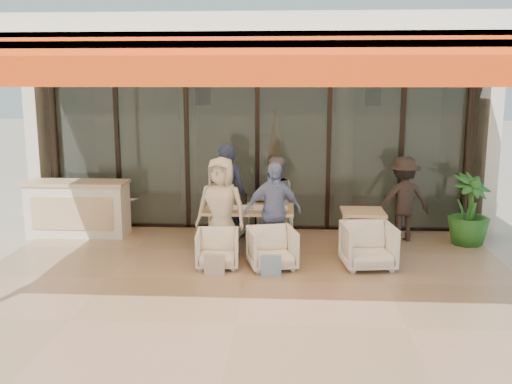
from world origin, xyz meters
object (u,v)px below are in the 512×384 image
at_px(diner_grey, 275,200).
at_px(diner_cream, 221,208).
at_px(side_chair, 368,244).
at_px(chair_near_left, 218,247).
at_px(dining_table, 249,211).
at_px(chair_near_right, 272,246).
at_px(host_counter, 78,208).
at_px(diner_periwinkle, 273,211).
at_px(side_table, 363,217).
at_px(potted_palm, 469,210).
at_px(standing_woman, 403,200).
at_px(chair_far_left, 230,219).
at_px(chair_far_right, 275,220).
at_px(diner_navy, 227,194).

relative_size(diner_grey, diner_cream, 0.94).
height_order(diner_cream, side_chair, diner_cream).
bearing_deg(chair_near_left, diner_grey, 54.75).
bearing_deg(dining_table, chair_near_right, -66.00).
height_order(host_counter, side_chair, host_counter).
bearing_deg(chair_near_right, diner_grey, 75.41).
xyz_separation_m(host_counter, chair_near_right, (3.65, -1.67, -0.18)).
relative_size(chair_near_left, diner_cream, 0.40).
bearing_deg(chair_near_left, diner_periwinkle, 26.48).
bearing_deg(side_table, potted_palm, 17.94).
height_order(chair_near_left, standing_woman, standing_woman).
bearing_deg(chair_near_right, diner_periwinkle, 75.41).
bearing_deg(chair_far_left, side_table, 170.17).
relative_size(chair_near_right, diner_cream, 0.43).
bearing_deg(diner_grey, chair_near_left, 52.22).
xyz_separation_m(chair_far_right, diner_periwinkle, (0.00, -1.40, 0.49)).
height_order(dining_table, chair_near_right, dining_table).
height_order(diner_grey, side_table, diner_grey).
bearing_deg(chair_far_right, chair_near_right, 98.32).
bearing_deg(potted_palm, diner_navy, -179.00).
distance_m(dining_table, standing_woman, 2.80).
bearing_deg(standing_woman, host_counter, -11.27).
distance_m(chair_far_left, side_chair, 2.93).
xyz_separation_m(chair_far_right, side_table, (1.47, -1.05, 0.33)).
xyz_separation_m(diner_navy, potted_palm, (4.23, 0.07, -0.26)).
xyz_separation_m(chair_near_right, side_table, (1.47, 0.85, 0.28)).
bearing_deg(diner_periwinkle, potted_palm, -1.67).
xyz_separation_m(chair_near_left, chair_near_right, (0.84, 0.00, 0.03)).
bearing_deg(side_chair, diner_navy, 143.65).
bearing_deg(potted_palm, diner_periwinkle, -163.95).
bearing_deg(chair_near_left, chair_far_right, 61.87).
xyz_separation_m(diner_navy, standing_woman, (3.12, 0.27, -0.12)).
xyz_separation_m(diner_grey, standing_woman, (2.28, 0.27, -0.01)).
height_order(dining_table, diner_navy, diner_navy).
relative_size(dining_table, potted_palm, 1.18).
bearing_deg(host_counter, diner_cream, -22.54).
bearing_deg(host_counter, diner_grey, -4.16).
height_order(diner_grey, side_chair, diner_grey).
relative_size(host_counter, potted_palm, 1.45).
relative_size(diner_periwinkle, side_table, 2.13).
distance_m(chair_near_left, diner_periwinkle, 1.08).
relative_size(diner_periwinkle, side_chair, 2.03).
xyz_separation_m(chair_near_left, standing_woman, (3.12, 1.67, 0.44)).
distance_m(chair_far_right, potted_palm, 3.43).
xyz_separation_m(diner_periwinkle, standing_woman, (2.28, 1.17, -0.02)).
relative_size(diner_grey, standing_woman, 1.01).
xyz_separation_m(diner_navy, side_table, (2.31, -0.55, -0.26)).
relative_size(dining_table, chair_near_right, 2.11).
xyz_separation_m(host_counter, chair_far_right, (3.65, 0.23, -0.23)).
bearing_deg(diner_navy, chair_far_right, -145.84).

